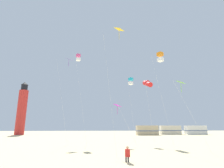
% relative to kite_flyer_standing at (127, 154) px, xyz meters
% --- Properties ---
extents(kite_flyer_standing, '(0.35, 0.52, 1.16)m').
position_rel_kite_flyer_standing_xyz_m(kite_flyer_standing, '(0.00, 0.00, 0.00)').
color(kite_flyer_standing, red).
rests_on(kite_flyer_standing, ground).
extents(kite_box_rainbow, '(2.28, 2.28, 14.42)m').
position_rel_kite_flyer_standing_xyz_m(kite_box_rainbow, '(-5.52, 15.04, 13.19)').
color(kite_box_rainbow, silver).
rests_on(kite_box_rainbow, ground).
extents(kite_box_cyan, '(1.01, 0.98, 10.38)m').
position_rel_kite_flyer_standing_xyz_m(kite_box_cyan, '(3.29, 14.67, 9.17)').
color(kite_box_cyan, silver).
rests_on(kite_box_cyan, ground).
extents(kite_diamond_violet, '(2.70, 2.50, 13.64)m').
position_rel_kite_flyer_standing_xyz_m(kite_diamond_violet, '(-7.09, 14.82, 12.10)').
color(kite_diamond_violet, silver).
rests_on(kite_diamond_violet, ground).
extents(kite_box_orange, '(1.71, 1.69, 11.40)m').
position_rel_kite_flyer_standing_xyz_m(kite_box_orange, '(5.38, 6.41, 10.19)').
color(kite_box_orange, silver).
rests_on(kite_box_orange, ground).
extents(kite_diamond_magenta, '(3.16, 3.16, 5.60)m').
position_rel_kite_flyer_standing_xyz_m(kite_diamond_magenta, '(0.65, 11.07, 4.59)').
color(kite_diamond_magenta, silver).
rests_on(kite_diamond_magenta, ground).
extents(kite_diamond_gold, '(2.37, 2.37, 13.12)m').
position_rel_kite_flyer_standing_xyz_m(kite_diamond_gold, '(-0.10, 3.95, 11.63)').
color(kite_diamond_gold, silver).
rests_on(kite_diamond_gold, ground).
extents(kite_diamond_lime, '(3.44, 2.39, 7.75)m').
position_rel_kite_flyer_standing_xyz_m(kite_diamond_lime, '(7.44, 5.79, 6.64)').
color(kite_diamond_lime, silver).
rests_on(kite_diamond_lime, ground).
extents(kite_tube_scarlet, '(0.92, 2.54, 9.35)m').
position_rel_kite_flyer_standing_xyz_m(kite_tube_scarlet, '(5.07, 11.27, 8.03)').
color(kite_tube_scarlet, silver).
rests_on(kite_tube_scarlet, ground).
extents(lighthouse_distant, '(2.80, 2.80, 16.80)m').
position_rel_kite_flyer_standing_xyz_m(lighthouse_distant, '(-25.96, 45.84, 7.22)').
color(lighthouse_distant, red).
rests_on(lighthouse_distant, ground).
extents(rv_van_tan, '(6.45, 2.38, 2.80)m').
position_rel_kite_flyer_standing_xyz_m(rv_van_tan, '(12.95, 40.43, 0.78)').
color(rv_van_tan, '#C6B28C').
rests_on(rv_van_tan, ground).
extents(rv_van_cream, '(6.57, 2.73, 2.80)m').
position_rel_kite_flyer_standing_xyz_m(rv_van_cream, '(21.61, 44.02, 0.78)').
color(rv_van_cream, beige).
rests_on(rv_van_cream, ground).
extents(rv_van_white, '(6.56, 2.68, 2.80)m').
position_rel_kite_flyer_standing_xyz_m(rv_van_white, '(29.23, 42.48, 0.78)').
color(rv_van_white, white).
rests_on(rv_van_white, ground).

